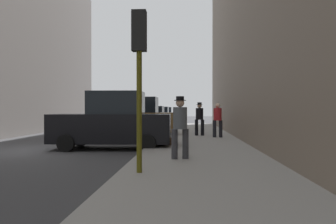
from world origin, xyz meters
name	(u,v)px	position (x,y,z in m)	size (l,w,h in m)	color
ground_plane	(41,150)	(0.00, 0.00, 0.00)	(120.00, 120.00, 0.00)	#38383A
sidewalk	(199,149)	(6.00, 0.00, 0.07)	(4.00, 40.00, 0.15)	gray
parked_black_suv	(113,123)	(2.65, 0.53, 1.03)	(4.65, 2.16, 2.25)	black
parked_bronze_suv	(136,118)	(2.65, 6.44, 1.03)	(4.63, 2.12, 2.25)	brown
parked_silver_sedan	(149,119)	(2.65, 12.56, 0.85)	(4.26, 2.18, 1.79)	#B7BABF
parked_blue_sedan	(157,117)	(2.65, 18.94, 0.85)	(4.24, 2.13, 1.79)	navy
parked_gray_coupe	(162,115)	(2.65, 25.15, 0.85)	(4.20, 2.06, 1.79)	slate
fire_hydrant	(168,128)	(4.45, 6.31, 0.50)	(0.42, 0.22, 0.70)	red
traffic_light	(139,55)	(4.50, -4.89, 2.76)	(0.32, 0.32, 3.60)	#514C0F
pedestrian_with_fedora	(199,117)	(6.22, 5.51, 1.14)	(0.52, 0.44, 1.78)	black
pedestrian_with_beanie	(180,124)	(5.36, -2.83, 1.14)	(0.53, 0.49, 1.78)	#333338
pedestrian_in_red_jacket	(218,118)	(7.08, 4.40, 1.10)	(0.53, 0.47, 1.71)	black
duffel_bag	(173,141)	(5.01, 0.97, 0.29)	(0.32, 0.44, 0.28)	#472D19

